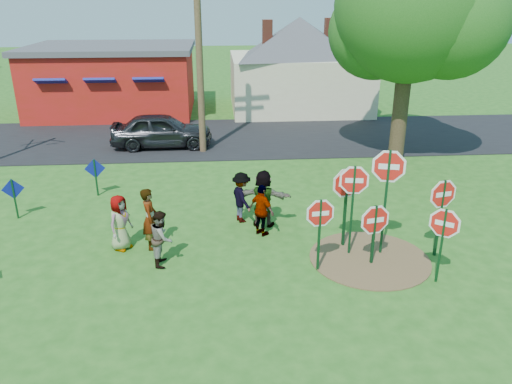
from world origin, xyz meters
TOP-DOWN VIEW (x-y plane):
  - ground at (0.00, 0.00)m, footprint 120.00×120.00m
  - road at (0.00, 11.50)m, footprint 120.00×7.50m
  - dirt_patch at (4.50, -1.00)m, footprint 3.20×3.20m
  - red_building at (-5.50, 17.99)m, footprint 9.40×7.69m
  - cream_house at (5.50, 18.00)m, footprint 9.40×9.40m
  - stop_sign_a at (3.00, -1.46)m, footprint 0.98×0.14m
  - stop_sign_b at (4.02, -0.66)m, footprint 1.04×0.17m
  - stop_sign_c at (4.89, -0.70)m, footprint 1.15×0.32m
  - stop_sign_d at (6.32, -0.93)m, footprint 1.03×0.26m
  - stop_sign_e at (4.47, -1.24)m, footprint 1.06×0.25m
  - stop_sign_f at (5.81, -2.23)m, footprint 0.80×0.60m
  - stop_sign_g at (3.96, -0.20)m, footprint 1.11×0.28m
  - blue_diamond_c at (-5.84, 2.44)m, footprint 0.64×0.22m
  - blue_diamond_d at (-3.73, 4.21)m, footprint 0.70×0.10m
  - person_a at (-2.19, 0.13)m, footprint 0.83×0.92m
  - person_b at (-1.38, 0.13)m, footprint 0.48×0.68m
  - person_c at (-0.97, -0.80)m, footprint 0.59×0.74m
  - person_d at (1.22, 1.68)m, footprint 0.91×1.17m
  - person_e at (1.75, 0.67)m, footprint 0.88×0.94m
  - person_f at (1.85, 1.33)m, footprint 1.72×0.95m
  - suv at (-2.02, 10.05)m, footprint 4.58×1.89m
  - utility_pole at (-0.14, 9.21)m, footprint 2.31×0.29m
  - leafy_tree at (8.21, 7.29)m, footprint 6.45×5.88m

SIDE VIEW (x-z plane):
  - ground at x=0.00m, z-range 0.00..0.00m
  - dirt_patch at x=4.50m, z-range 0.00..0.03m
  - road at x=0.00m, z-range 0.00..0.04m
  - person_c at x=-0.97m, z-range 0.00..1.49m
  - person_e at x=1.75m, z-range 0.00..1.55m
  - person_a at x=-2.19m, z-range 0.00..1.58m
  - person_d at x=1.22m, z-range 0.00..1.59m
  - suv at x=-2.02m, z-range 0.04..1.59m
  - blue_diamond_c at x=-5.84m, z-range 0.16..1.48m
  - blue_diamond_d at x=-3.73m, z-range 0.16..1.51m
  - person_b at x=-1.38m, z-range 0.00..1.76m
  - person_f at x=1.85m, z-range 0.00..1.77m
  - stop_sign_e at x=4.47m, z-range 0.26..2.07m
  - stop_sign_a at x=3.00m, z-range 0.38..2.47m
  - stop_sign_f at x=5.81m, z-range 0.41..2.49m
  - stop_sign_d at x=6.32m, z-range 0.47..2.79m
  - stop_sign_g at x=3.96m, z-range 0.46..2.92m
  - stop_sign_b at x=4.02m, z-range 0.59..3.25m
  - red_building at x=-5.50m, z-range 0.02..3.92m
  - stop_sign_c at x=4.89m, z-range 0.63..3.72m
  - cream_house at x=5.50m, z-range -0.33..6.17m
  - utility_pole at x=-0.14m, z-range 0.25..9.68m
  - leafy_tree at x=8.21m, z-range 1.32..10.48m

